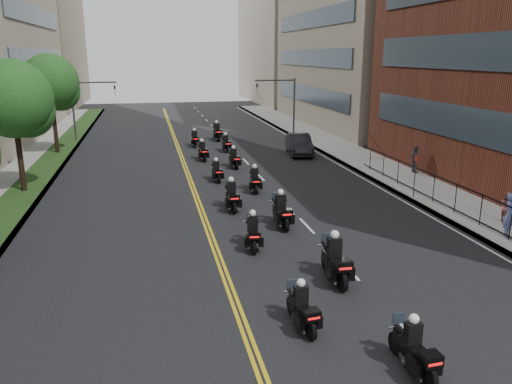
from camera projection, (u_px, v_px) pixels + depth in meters
sidewalk_right at (383, 170)px, 34.88m from camera, size 4.00×90.00×0.15m
sidewalk_left at (14, 189)px, 29.97m from camera, size 4.00×90.00×0.15m
grass_strip at (28, 186)px, 30.10m from camera, size 2.00×90.00×0.04m
building_right_far at (297, 22)px, 83.29m from camera, size 15.00×28.00×26.00m
building_left_far at (18, 18)px, 74.38m from camera, size 16.00×28.00×26.00m
iron_fence at (495, 216)px, 22.21m from camera, size 0.05×28.00×1.50m
traffic_signal_right at (285, 98)px, 49.42m from camera, size 4.09×0.20×5.60m
traffic_signal_left at (84, 101)px, 45.51m from camera, size 4.09×0.20×5.60m
motorcycle_1 at (414, 350)px, 12.65m from camera, size 0.53×2.14×1.58m
motorcycle_2 at (302, 309)px, 14.71m from camera, size 0.57×2.08×1.53m
motorcycle_3 at (335, 262)px, 17.74m from camera, size 0.59×2.54×1.87m
motorcycle_4 at (253, 233)px, 20.84m from camera, size 0.67×2.20×1.63m
motorcycle_5 at (281, 212)px, 23.44m from camera, size 0.56×2.42×1.79m
motorcycle_6 at (232, 197)px, 25.98m from camera, size 0.54×2.36×1.74m
motorcycle_7 at (255, 181)px, 29.47m from camera, size 0.62×2.21×1.63m
motorcycle_8 at (217, 172)px, 31.89m from camera, size 0.52×2.06×1.52m
motorcycle_9 at (234, 159)px, 35.65m from camera, size 0.57×2.17×1.60m
motorcycle_10 at (202, 152)px, 38.14m from camera, size 0.61×2.24×1.65m
motorcycle_11 at (226, 144)px, 41.57m from camera, size 0.56×2.17×1.60m
motorcycle_12 at (195, 139)px, 43.84m from camera, size 0.51×2.21×1.63m
motorcycle_13 at (217, 132)px, 46.97m from camera, size 0.60×2.55×1.88m
parked_sedan at (299, 144)px, 40.42m from camera, size 2.43×5.15×1.63m
pedestrian_a at (510, 215)px, 21.60m from camera, size 0.71×0.84×1.97m
pedestrian_b at (507, 207)px, 23.60m from camera, size 0.64×0.78×1.48m
pedestrian_c at (415, 159)px, 33.46m from camera, size 0.60×1.13×1.83m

